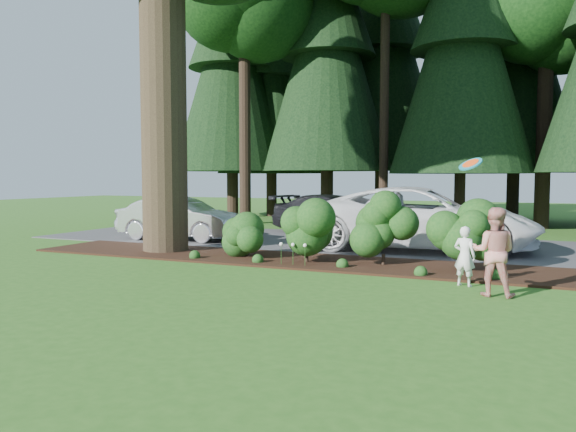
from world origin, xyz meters
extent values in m
plane|color=#275618|center=(0.00, 0.00, 0.00)|extent=(80.00, 80.00, 0.00)
cube|color=black|center=(0.00, 3.25, 0.03)|extent=(16.00, 2.50, 0.05)
cube|color=#38383A|center=(0.00, 7.50, 0.01)|extent=(22.00, 6.00, 0.03)
cylinder|color=black|center=(-4.60, 3.40, 6.00)|extent=(1.24, 1.24, 12.00)
sphere|color=#123C12|center=(-2.00, 3.20, 0.66)|extent=(1.08, 1.08, 1.08)
cylinder|color=black|center=(-2.00, 3.20, 0.15)|extent=(0.08, 0.08, 0.30)
sphere|color=#123C12|center=(-0.20, 3.00, 0.94)|extent=(1.35, 1.35, 1.35)
cylinder|color=black|center=(-0.20, 3.00, 0.15)|extent=(0.08, 0.08, 0.30)
sphere|color=#123C12|center=(1.60, 3.30, 0.83)|extent=(1.26, 1.26, 1.26)
cylinder|color=black|center=(1.60, 3.30, 0.15)|extent=(0.08, 0.08, 0.30)
sphere|color=#123C12|center=(3.40, 3.10, 0.72)|extent=(1.17, 1.17, 1.17)
cylinder|color=black|center=(3.40, 3.10, 0.15)|extent=(0.08, 0.08, 0.30)
cylinder|color=#123C12|center=(-0.60, 2.40, 0.25)|extent=(0.01, 0.01, 0.50)
sphere|color=white|center=(-0.60, 2.40, 0.52)|extent=(0.09, 0.09, 0.09)
cylinder|color=#123C12|center=(-0.30, 2.40, 0.25)|extent=(0.01, 0.01, 0.50)
sphere|color=white|center=(-0.30, 2.40, 0.52)|extent=(0.09, 0.09, 0.09)
cylinder|color=#123C12|center=(0.00, 2.40, 0.25)|extent=(0.01, 0.01, 0.50)
sphere|color=white|center=(0.00, 2.40, 0.52)|extent=(0.09, 0.09, 0.09)
cylinder|color=black|center=(-9.50, 14.00, 4.90)|extent=(0.50, 0.50, 9.80)
cone|color=black|center=(-9.50, 14.00, 7.70)|extent=(6.16, 6.16, 10.50)
cylinder|color=black|center=(-7.00, 14.50, 4.55)|extent=(0.50, 0.50, 9.10)
sphere|color=black|center=(-7.00, 14.50, 10.14)|extent=(5.72, 5.72, 5.72)
cylinder|color=black|center=(-4.00, 15.00, 5.25)|extent=(0.50, 0.50, 10.50)
cone|color=black|center=(-4.00, 15.00, 8.25)|extent=(6.60, 6.60, 11.25)
cylinder|color=black|center=(-1.00, 13.50, 4.38)|extent=(0.50, 0.50, 8.75)
cylinder|color=black|center=(2.00, 14.50, 5.60)|extent=(0.50, 0.50, 11.20)
cone|color=black|center=(2.00, 14.50, 8.80)|extent=(7.04, 7.04, 12.00)
cylinder|color=black|center=(5.00, 15.50, 4.72)|extent=(0.50, 0.50, 9.45)
cylinder|color=black|center=(-8.00, 18.50, 5.60)|extent=(0.50, 0.50, 11.20)
cone|color=black|center=(-8.00, 18.50, 8.80)|extent=(7.04, 7.04, 12.00)
cylinder|color=black|center=(-2.50, 18.00, 5.25)|extent=(0.50, 0.50, 10.50)
cone|color=black|center=(-2.50, 18.00, 8.25)|extent=(6.60, 6.60, 11.25)
cylinder|color=black|center=(3.50, 19.00, 5.95)|extent=(0.50, 0.50, 11.90)
cone|color=black|center=(3.50, 19.00, 9.35)|extent=(7.48, 7.48, 12.75)
imported|color=silver|center=(-5.83, 5.88, 0.72)|extent=(4.24, 1.62, 1.38)
imported|color=white|center=(1.85, 6.49, 0.92)|extent=(6.61, 3.42, 1.78)
imported|color=black|center=(-1.85, 9.80, 0.73)|extent=(5.14, 2.90, 1.41)
imported|color=silver|center=(3.59, 1.67, 0.58)|extent=(0.48, 0.38, 1.15)
imported|color=red|center=(4.16, 0.93, 0.78)|extent=(0.78, 0.62, 1.56)
cylinder|color=teal|center=(3.65, 1.76, 2.33)|extent=(0.49, 0.42, 0.35)
cylinder|color=#FF4D15|center=(3.65, 1.76, 2.34)|extent=(0.35, 0.30, 0.24)
camera|label=1|loc=(4.82, -9.40, 2.09)|focal=35.00mm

